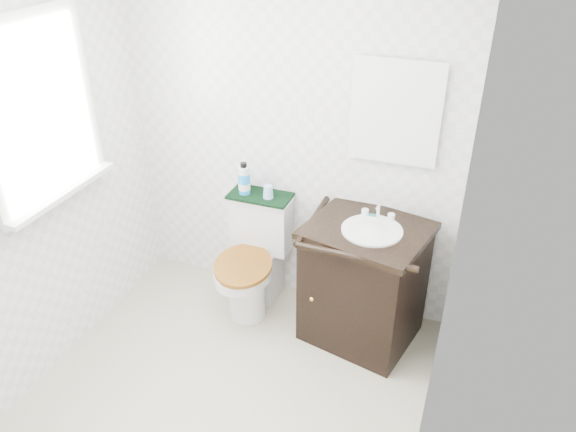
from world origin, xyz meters
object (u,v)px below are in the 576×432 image
Objects in this scene: vanity at (364,280)px; mouthwash_bottle at (244,180)px; toilet at (255,261)px; trash_bin at (347,293)px; cup at (268,192)px.

mouthwash_bottle is (-0.88, 0.17, 0.47)m from vanity.
vanity is (0.78, -0.06, 0.09)m from toilet.
toilet is at bearing 175.22° from vanity.
trash_bin is at bearing 1.92° from mouthwash_bottle.
vanity is 3.22× the size of trash_bin.
mouthwash_bottle is at bearing 179.08° from cup.
mouthwash_bottle reaches higher than vanity.
vanity is 0.84m from cup.
toilet is at bearing -122.12° from cup.
toilet is 0.52m from cup.
cup is at bearing -0.92° from mouthwash_bottle.
toilet reaches higher than trash_bin.
mouthwash_bottle reaches higher than toilet.
trash_bin is at bearing 11.88° from toilet.
trash_bin is (-0.15, 0.20, -0.29)m from vanity.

